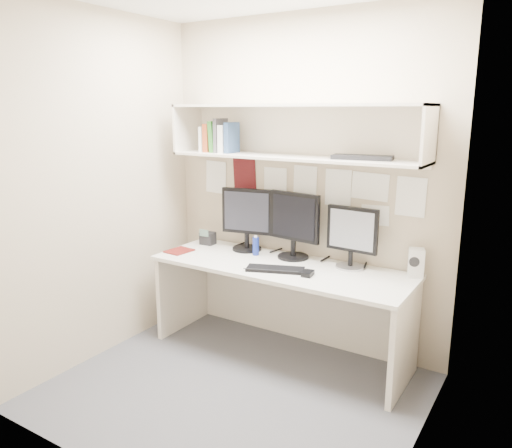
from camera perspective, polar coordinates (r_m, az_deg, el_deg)
The scene contains 19 objects.
floor at distance 3.60m, azimuth -2.61°, elevation -18.53°, with size 2.40×2.00×0.01m, color #4A4A4F.
wall_back at distance 3.98m, azimuth 5.40°, elevation 4.51°, with size 2.40×0.02×2.60m, color tan.
wall_front at distance 2.39m, azimuth -16.62°, elevation -1.64°, with size 2.40×0.02×2.60m, color tan.
wall_left at distance 3.93m, azimuth -17.44°, elevation 3.87°, with size 0.02×2.00×2.60m, color tan.
wall_right at distance 2.65m, azimuth 19.04°, elevation -0.44°, with size 0.02×2.00×2.60m, color tan.
desk at distance 3.93m, azimuth 2.78°, elevation -9.73°, with size 2.00×0.70×0.73m.
overhead_hutch at distance 3.81m, azimuth 4.58°, elevation 10.51°, with size 2.00×0.38×0.40m.
pinned_papers at distance 3.98m, azimuth 5.35°, elevation 3.79°, with size 1.92×0.01×0.48m, color white, non-canonical shape.
monitor_left at distance 4.13m, azimuth -1.00°, elevation 0.77°, with size 0.44×0.24×0.52m.
monitor_center at distance 3.92m, azimuth 4.38°, elevation 0.10°, with size 0.45×0.25×0.52m.
monitor_right at distance 3.73m, azimuth 10.91°, elevation -1.23°, with size 0.39×0.22×0.46m.
keyboard at distance 3.66m, azimuth 2.22°, elevation -5.18°, with size 0.42×0.15×0.02m, color black.
mouse at distance 3.57m, azimuth 5.93°, elevation -5.65°, with size 0.07×0.11×0.03m, color black.
speaker at distance 3.68m, azimuth 17.83°, elevation -4.23°, with size 0.13×0.13×0.20m.
blue_bottle at distance 4.02m, azimuth -0.03°, elevation -2.52°, with size 0.05×0.05×0.16m.
maroon_notebook at distance 4.19m, azimuth -8.77°, elevation -3.05°, with size 0.17×0.21×0.01m, color #601410.
desk_phone at distance 4.37m, azimuth -5.54°, elevation -1.61°, with size 0.12×0.11×0.14m.
book_stack at distance 4.10m, azimuth -4.20°, elevation 9.82°, with size 0.29×0.17×0.27m.
hutch_tray at distance 3.58m, azimuth 12.06°, elevation 7.46°, with size 0.42×0.16×0.03m, color black.
Camera 1 is at (1.75, -2.52, 1.88)m, focal length 35.00 mm.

